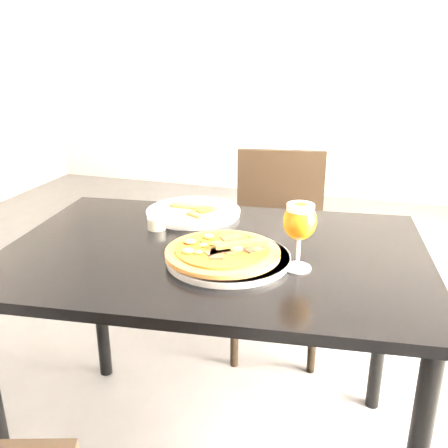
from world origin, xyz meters
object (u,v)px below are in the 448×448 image
(pizza, at_px, (223,251))
(dining_table, at_px, (215,277))
(chair_far, at_px, (278,244))
(beer_glass, at_px, (300,222))

(pizza, bearing_deg, dining_table, 123.48)
(chair_far, height_order, pizza, chair_far)
(dining_table, bearing_deg, pizza, -63.12)
(chair_far, relative_size, pizza, 2.79)
(dining_table, xyz_separation_m, beer_glass, (0.25, -0.06, 0.22))
(dining_table, relative_size, beer_glass, 7.08)
(dining_table, height_order, chair_far, chair_far)
(chair_far, distance_m, pizza, 0.86)
(dining_table, bearing_deg, chair_far, 79.85)
(dining_table, xyz_separation_m, pizza, (0.05, -0.07, 0.12))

